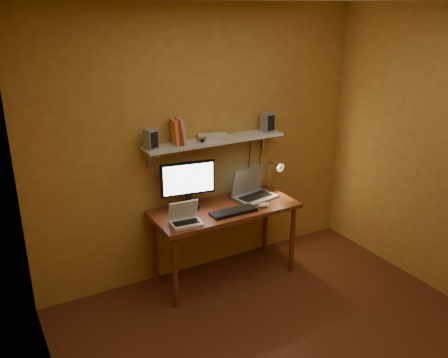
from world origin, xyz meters
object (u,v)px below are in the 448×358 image
monitor (188,183)px  shelf_camera (201,140)px  keyboard (233,212)px  mouse (264,205)px  laptop (252,189)px  speaker_right (268,122)px  netbook (185,217)px  router (213,137)px  desk (225,216)px  desk_lamp (275,172)px  wall_shelf (215,141)px  speaker_left (151,139)px

monitor → shelf_camera: size_ratio=5.73×
keyboard → mouse: bearing=-3.9°
laptop → mouse: size_ratio=4.22×
monitor → speaker_right: 1.02m
netbook → shelf_camera: (0.31, 0.26, 0.60)m
shelf_camera → router: (0.15, 0.05, -0.00)m
mouse → desk: bearing=160.1°
mouse → laptop: bearing=89.1°
netbook → keyboard: bearing=2.6°
desk → laptop: 0.42m
laptop → speaker_right: speaker_right is taller
router → speaker_right: bearing=0.7°
speaker_right → laptop: bearing=-163.7°
desk → monitor: bearing=156.7°
monitor → router: 0.49m
laptop → router: 0.70m
desk → desk_lamp: desk_lamp is taller
wall_shelf → keyboard: (0.01, -0.34, -0.60)m
monitor → wall_shelf: bearing=19.4°
desk → speaker_left: bearing=164.0°
mouse → router: 0.80m
desk → keyboard: (0.01, -0.15, 0.10)m
monitor → netbook: 0.37m
desk → netbook: size_ratio=4.94×
wall_shelf → desk_lamp: 0.77m
keyboard → mouse: size_ratio=4.26×
monitor → mouse: monitor is taller
speaker_left → speaker_right: 1.23m
mouse → speaker_left: size_ratio=0.59×
laptop → desk_lamp: bearing=-5.4°
monitor → shelf_camera: shelf_camera is taller
desk_lamp → shelf_camera: bearing=179.5°
monitor → shelf_camera: bearing=7.9°
desk → speaker_left: size_ratio=7.82×
laptop → keyboard: bearing=-155.6°
wall_shelf → netbook: wall_shelf is taller
wall_shelf → shelf_camera: shelf_camera is taller
wall_shelf → laptop: (0.37, -0.09, -0.53)m
wall_shelf → desk_lamp: (0.66, -0.07, -0.40)m
router → wall_shelf: bearing=20.3°
keyboard → monitor: bearing=139.0°
monitor → desk_lamp: monitor is taller
monitor → router: size_ratio=1.88×
laptop → netbook: laptop is taller
speaker_left → shelf_camera: 0.47m
mouse → router: bearing=142.1°
mouse → router: router is taller
speaker_left → speaker_right: speaker_right is taller
monitor → desk_lamp: size_ratio=1.37×
wall_shelf → keyboard: 0.69m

